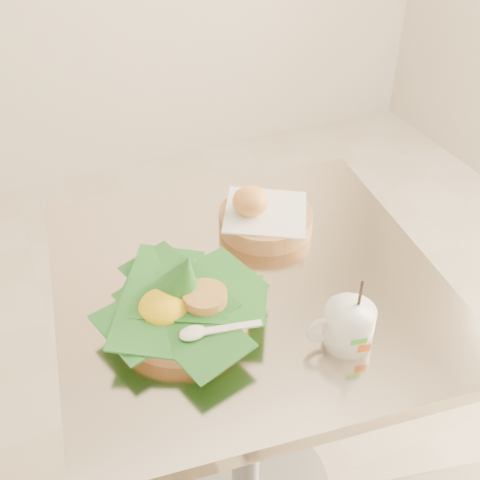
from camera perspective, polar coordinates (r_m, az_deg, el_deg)
name	(u,v)px	position (r m, az deg, el deg)	size (l,w,h in m)	color
cafe_table	(246,357)	(1.28, 0.62, -10.99)	(0.78, 0.78, 0.75)	gray
rice_basket	(182,302)	(1.02, -5.56, -5.86)	(0.28, 0.28, 0.14)	tan
bread_basket	(263,216)	(1.22, 2.20, 2.26)	(0.22, 0.22, 0.10)	tan
coffee_mug	(348,325)	(0.99, 10.16, -7.95)	(0.11, 0.09, 0.14)	white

